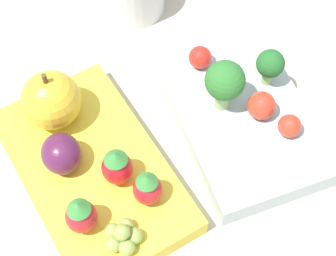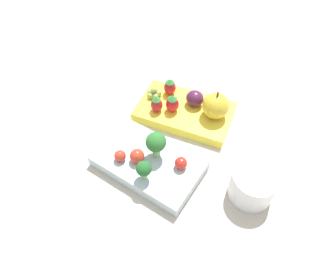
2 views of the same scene
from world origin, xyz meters
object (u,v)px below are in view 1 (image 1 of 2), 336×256
object	(u,v)px
strawberry_2	(81,215)
plum	(62,155)
apple	(51,100)
broccoli_floret_1	(223,79)
strawberry_0	(117,167)
broccoli_floret_0	(270,65)
bento_box_fruit	(93,171)
bento_box_savoury	(239,113)
strawberry_1	(147,188)
cherry_tomato_2	(200,57)
cherry_tomato_1	(290,126)
cherry_tomato_0	(261,106)
grape_cluster	(122,236)

from	to	relation	value
strawberry_2	plum	bearing A→B (deg)	177.52
apple	broccoli_floret_1	bearing A→B (deg)	72.46
strawberry_0	broccoli_floret_0	bearing A→B (deg)	103.37
bento_box_fruit	strawberry_0	bearing A→B (deg)	41.69
bento_box_savoury	plum	distance (m)	0.18
strawberry_1	strawberry_0	bearing A→B (deg)	-149.73
cherry_tomato_2	strawberry_1	bearing A→B (deg)	-41.87
strawberry_1	plum	distance (m)	0.08
apple	cherry_tomato_1	bearing A→B (deg)	61.81
cherry_tomato_0	strawberry_1	bearing A→B (deg)	-73.70
plum	grape_cluster	size ratio (longest dim) A/B	1.18
broccoli_floret_1	strawberry_2	xyz separation A→B (m)	(0.07, -0.16, -0.02)
grape_cluster	cherry_tomato_1	bearing A→B (deg)	101.87
bento_box_fruit	strawberry_2	bearing A→B (deg)	-25.28
bento_box_fruit	cherry_tomato_1	world-z (taller)	cherry_tomato_1
plum	bento_box_savoury	bearing A→B (deg)	88.00
grape_cluster	bento_box_fruit	bearing A→B (deg)	-178.84
cherry_tomato_0	strawberry_0	size ratio (longest dim) A/B	0.64
broccoli_floret_0	strawberry_2	xyz separation A→B (m)	(0.07, -0.22, -0.01)
cherry_tomato_1	bento_box_fruit	bearing A→B (deg)	-102.62
broccoli_floret_0	strawberry_1	bearing A→B (deg)	-65.78
bento_box_savoury	broccoli_floret_0	distance (m)	0.06
strawberry_0	grape_cluster	xyz separation A→B (m)	(0.06, -0.02, -0.01)
broccoli_floret_1	cherry_tomato_0	size ratio (longest dim) A/B	2.12
bento_box_fruit	cherry_tomato_0	xyz separation A→B (m)	(0.01, 0.17, 0.03)
bento_box_savoury	strawberry_2	world-z (taller)	strawberry_2
bento_box_fruit	apple	distance (m)	0.08
bento_box_savoury	broccoli_floret_1	distance (m)	0.05
broccoli_floret_1	apple	distance (m)	0.16
cherry_tomato_0	apple	distance (m)	0.20
bento_box_fruit	strawberry_0	xyz separation A→B (m)	(0.02, 0.02, 0.03)
strawberry_1	broccoli_floret_0	bearing A→B (deg)	114.22
strawberry_0	grape_cluster	distance (m)	0.06
cherry_tomato_1	grape_cluster	size ratio (longest dim) A/B	0.67
cherry_tomato_1	strawberry_1	size ratio (longest dim) A/B	0.56
broccoli_floret_0	strawberry_2	bearing A→B (deg)	-71.57
plum	bento_box_fruit	bearing A→B (deg)	64.67
bento_box_fruit	cherry_tomato_1	size ratio (longest dim) A/B	9.95
cherry_tomato_0	strawberry_2	size ratio (longest dim) A/B	0.65
broccoli_floret_0	cherry_tomato_2	size ratio (longest dim) A/B	1.81
strawberry_0	strawberry_2	world-z (taller)	strawberry_0
bento_box_savoury	cherry_tomato_1	bearing A→B (deg)	31.01
bento_box_savoury	plum	size ratio (longest dim) A/B	5.23
bento_box_savoury	grape_cluster	xyz separation A→B (m)	(0.08, -0.15, 0.02)
broccoli_floret_0	cherry_tomato_2	bearing A→B (deg)	-131.05
cherry_tomato_1	grape_cluster	xyz separation A→B (m)	(0.04, -0.18, -0.01)
cherry_tomato_2	plum	size ratio (longest dim) A/B	0.60
strawberry_1	plum	xyz separation A→B (m)	(-0.06, -0.06, -0.00)
strawberry_1	strawberry_2	xyz separation A→B (m)	(0.00, -0.06, 0.00)
bento_box_savoury	apple	bearing A→B (deg)	-109.56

